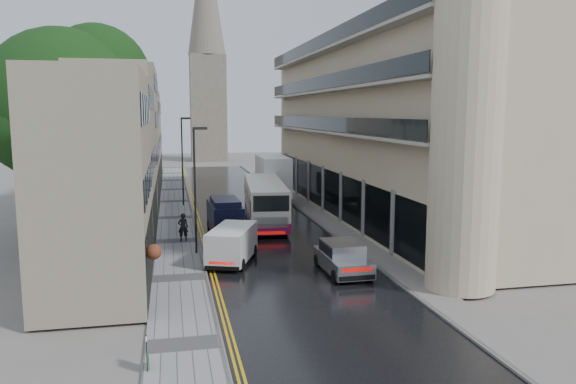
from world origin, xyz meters
name	(u,v)px	position (x,y,z in m)	size (l,w,h in m)	color
ground	(364,364)	(0.00, 0.00, 0.00)	(200.00, 200.00, 0.00)	slate
road	(250,216)	(0.00, 27.50, 0.01)	(9.00, 85.00, 0.02)	black
left_sidewalk	(176,218)	(-5.85, 27.50, 0.06)	(2.70, 85.00, 0.12)	gray
right_sidewalk	(314,213)	(5.40, 27.50, 0.06)	(1.80, 85.00, 0.12)	slate
old_shop_row	(128,141)	(-9.45, 30.00, 6.00)	(4.50, 56.00, 12.00)	gray
modern_block	(379,129)	(10.30, 26.00, 7.00)	(8.00, 40.00, 14.00)	#C2B390
church_spire	(207,43)	(0.50, 82.00, 20.00)	(6.40, 6.40, 40.00)	gray
tree_near	(64,135)	(-12.50, 20.00, 6.95)	(10.56, 10.56, 13.89)	black
tree_far	(96,137)	(-12.20, 33.00, 6.23)	(9.24, 9.24, 12.46)	black
cream_bus	(251,210)	(-0.76, 21.30, 1.60)	(2.63, 11.56, 3.15)	silver
white_lorry	(262,182)	(1.76, 31.83, 2.20)	(2.49, 8.30, 4.36)	white
silver_hatchback	(335,266)	(1.60, 8.75, 0.86)	(1.95, 4.46, 1.67)	#A1A1A5
white_van	(208,251)	(-4.30, 12.35, 1.05)	(1.94, 4.54, 2.05)	silver
navy_van	(214,221)	(-3.46, 19.35, 1.31)	(2.02, 5.05, 2.58)	black
pedestrian	(183,227)	(-5.47, 19.03, 1.03)	(0.66, 0.43, 1.81)	black
lamp_post_near	(195,191)	(-4.79, 15.77, 3.78)	(0.82, 0.18, 7.32)	black
lamp_post_far	(182,162)	(-5.10, 33.40, 3.98)	(0.87, 0.19, 7.72)	black
estate_sign	(147,354)	(-7.05, 0.93, 0.59)	(0.08, 0.57, 0.95)	silver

